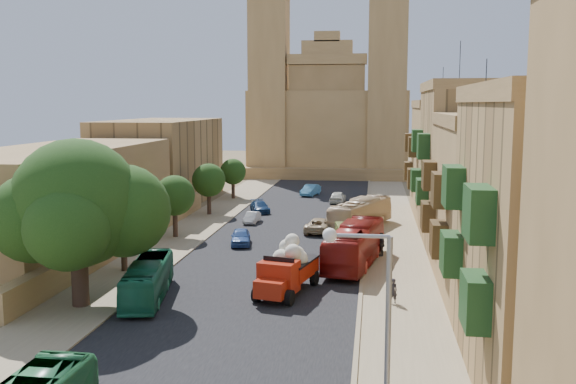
% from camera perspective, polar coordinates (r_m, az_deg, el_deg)
% --- Properties ---
extents(ground, '(260.00, 260.00, 0.00)m').
position_cam_1_polar(ground, '(34.07, -6.00, -12.69)').
color(ground, brown).
extents(road_surface, '(14.00, 140.00, 0.01)m').
position_cam_1_polar(road_surface, '(62.61, 0.49, -3.13)').
color(road_surface, black).
rests_on(road_surface, ground).
extents(sidewalk_east, '(5.00, 140.00, 0.01)m').
position_cam_1_polar(sidewalk_east, '(62.16, 9.23, -3.31)').
color(sidewalk_east, '#8C7A5C').
rests_on(sidewalk_east, ground).
extents(sidewalk_west, '(5.00, 140.00, 0.01)m').
position_cam_1_polar(sidewalk_west, '(64.47, -7.93, -2.88)').
color(sidewalk_west, '#8C7A5C').
rests_on(sidewalk_west, ground).
extents(kerb_east, '(0.25, 140.00, 0.12)m').
position_cam_1_polar(kerb_east, '(62.13, 6.92, -3.22)').
color(kerb_east, '#8C7A5C').
rests_on(kerb_east, ground).
extents(kerb_west, '(0.25, 140.00, 0.12)m').
position_cam_1_polar(kerb_west, '(63.84, -5.76, -2.90)').
color(kerb_west, '#8C7A5C').
rests_on(kerb_west, ground).
extents(townhouse_a, '(9.00, 14.00, 16.40)m').
position_cam_1_polar(townhouse_a, '(29.69, 23.74, -3.54)').
color(townhouse_a, '#A07A48').
rests_on(townhouse_a, ground).
extents(townhouse_b, '(9.00, 14.00, 14.90)m').
position_cam_1_polar(townhouse_b, '(43.24, 18.61, -0.90)').
color(townhouse_b, olive).
rests_on(townhouse_b, ground).
extents(townhouse_c, '(9.00, 14.00, 17.40)m').
position_cam_1_polar(townhouse_c, '(56.81, 16.04, 2.48)').
color(townhouse_c, '#A07A48').
rests_on(townhouse_c, ground).
extents(townhouse_d, '(9.00, 14.00, 15.90)m').
position_cam_1_polar(townhouse_d, '(70.70, 14.39, 2.92)').
color(townhouse_d, olive).
rests_on(townhouse_d, ground).
extents(west_wall, '(1.00, 40.00, 1.80)m').
position_cam_1_polar(west_wall, '(55.93, -13.67, -3.75)').
color(west_wall, olive).
rests_on(west_wall, ground).
extents(west_building_low, '(10.00, 28.00, 8.40)m').
position_cam_1_polar(west_building_low, '(55.84, -19.79, -0.57)').
color(west_building_low, olive).
rests_on(west_building_low, ground).
extents(west_building_mid, '(10.00, 22.00, 10.00)m').
position_cam_1_polar(west_building_mid, '(79.56, -11.20, 2.71)').
color(west_building_mid, '#A07A48').
rests_on(west_building_mid, ground).
extents(church, '(28.00, 22.50, 36.30)m').
position_cam_1_polar(church, '(109.89, 3.69, 6.58)').
color(church, olive).
rests_on(church, ground).
extents(ficus_tree, '(9.97, 9.17, 9.97)m').
position_cam_1_polar(ficus_tree, '(39.40, -18.14, -1.35)').
color(ficus_tree, '#35241A').
rests_on(ficus_tree, ground).
extents(street_tree_a, '(3.04, 3.04, 4.67)m').
position_cam_1_polar(street_tree_a, '(47.30, -14.44, -3.13)').
color(street_tree_a, '#35241A').
rests_on(street_tree_a, ground).
extents(street_tree_b, '(3.64, 3.64, 5.60)m').
position_cam_1_polar(street_tree_b, '(58.33, -10.05, -0.33)').
color(street_tree_b, '#35241A').
rests_on(street_tree_b, ground).
extents(street_tree_c, '(3.61, 3.61, 5.56)m').
position_cam_1_polar(street_tree_c, '(69.76, -7.06, 1.04)').
color(street_tree_c, '#35241A').
rests_on(street_tree_c, ground).
extents(street_tree_d, '(3.29, 3.29, 5.06)m').
position_cam_1_polar(street_tree_d, '(81.38, -4.91, 1.80)').
color(street_tree_d, '#35241A').
rests_on(street_tree_d, ground).
extents(streetlamp, '(2.11, 0.44, 8.22)m').
position_cam_1_polar(streetlamp, '(20.14, 7.50, -11.74)').
color(streetlamp, gray).
rests_on(streetlamp, ground).
extents(red_truck, '(3.72, 6.60, 3.66)m').
position_cam_1_polar(red_truck, '(40.79, -0.11, -6.80)').
color(red_truck, '#A6200C').
rests_on(red_truck, ground).
extents(olive_pickup, '(2.48, 4.43, 1.73)m').
position_cam_1_polar(olive_pickup, '(54.37, 5.38, -3.94)').
color(olive_pickup, '#505A21').
rests_on(olive_pickup, ground).
extents(bus_green_north, '(3.57, 8.86, 2.41)m').
position_cam_1_polar(bus_green_north, '(40.66, -12.34, -7.63)').
color(bus_green_north, '#1A6745').
rests_on(bus_green_north, ground).
extents(bus_red_east, '(4.42, 11.36, 3.09)m').
position_cam_1_polar(bus_red_east, '(47.89, 5.97, -4.72)').
color(bus_red_east, maroon).
rests_on(bus_red_east, ground).
extents(bus_cream_east, '(6.12, 10.37, 2.85)m').
position_cam_1_polar(bus_cream_east, '(62.14, 6.48, -1.93)').
color(bus_cream_east, '#D3B48D').
rests_on(bus_cream_east, ground).
extents(car_blue_a, '(2.29, 4.22, 1.36)m').
position_cam_1_polar(car_blue_a, '(54.89, -4.23, -3.99)').
color(car_blue_a, '#385CA2').
rests_on(car_blue_a, ground).
extents(car_white_a, '(1.32, 3.39, 1.10)m').
position_cam_1_polar(car_white_a, '(64.74, -3.22, -2.28)').
color(car_white_a, silver).
rests_on(car_white_a, ground).
extents(car_cream, '(2.77, 5.12, 1.37)m').
position_cam_1_polar(car_cream, '(60.01, 2.84, -2.96)').
color(car_cream, tan).
rests_on(car_cream, ground).
extents(car_dkblue, '(3.12, 4.62, 1.24)m').
position_cam_1_polar(car_dkblue, '(71.00, -2.52, -1.32)').
color(car_dkblue, navy).
rests_on(car_dkblue, ground).
extents(car_white_b, '(2.01, 4.35, 1.44)m').
position_cam_1_polar(car_white_b, '(77.78, 4.46, -0.46)').
color(car_white_b, beige).
rests_on(car_white_b, ground).
extents(car_blue_b, '(2.49, 4.58, 1.43)m').
position_cam_1_polar(car_blue_b, '(83.97, 2.02, 0.17)').
color(car_blue_b, '#4590C2').
rests_on(car_blue_b, ground).
extents(pedestrian_a, '(0.66, 0.54, 1.56)m').
position_cam_1_polar(pedestrian_a, '(39.46, 9.30, -8.67)').
color(pedestrian_a, '#252228').
rests_on(pedestrian_a, ground).
extents(pedestrian_c, '(0.84, 1.19, 1.87)m').
position_cam_1_polar(pedestrian_c, '(51.21, 8.29, -4.63)').
color(pedestrian_c, '#3C3C3E').
rests_on(pedestrian_c, ground).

